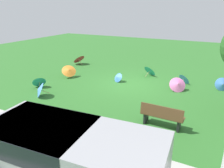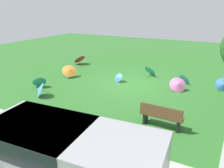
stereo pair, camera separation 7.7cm
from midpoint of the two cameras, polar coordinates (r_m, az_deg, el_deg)
name	(u,v)px [view 1 (the left image)]	position (r m, az deg, el deg)	size (l,w,h in m)	color
ground	(130,84)	(12.94, 4.54, -0.07)	(40.00, 40.00, 0.00)	#2D6B28
road_strip	(27,164)	(7.20, -21.72, -18.86)	(40.00, 4.15, 0.01)	#B2AFA8
van_dark	(66,151)	(5.83, -12.32, -16.70)	(4.72, 2.39, 1.53)	#99999E
park_bench	(162,116)	(8.45, 12.65, -8.11)	(1.61, 0.53, 0.90)	brown
parasol_orange_0	(69,70)	(14.27, -11.33, 3.52)	(1.19, 1.20, 0.84)	tan
parasol_blue_0	(222,84)	(13.19, 26.72, -0.08)	(0.79, 0.77, 0.74)	tan
parasol_blue_1	(118,77)	(13.24, 1.29, 1.73)	(0.71, 0.63, 0.56)	tan
parasol_blue_3	(39,90)	(11.58, -18.71, -1.42)	(0.89, 0.90, 0.77)	tan
parasol_teal_1	(39,81)	(13.03, -18.70, 0.68)	(0.90, 0.93, 0.69)	tan
parasol_pink_0	(178,84)	(12.23, 16.64, -0.07)	(1.08, 1.01, 0.79)	tan
parasol_red_0	(79,59)	(17.61, -8.85, 6.54)	(0.99, 1.10, 0.82)	tan
parasol_teal_2	(150,70)	(14.60, 9.82, 3.53)	(1.03, 0.94, 0.75)	tan
parasol_blue_5	(185,79)	(13.53, 18.33, 1.34)	(0.87, 0.82, 0.66)	tan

